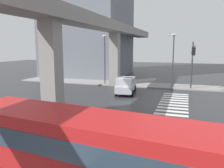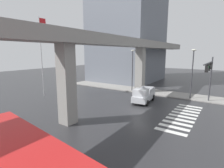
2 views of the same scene
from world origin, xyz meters
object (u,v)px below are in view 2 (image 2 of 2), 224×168
Objects in this scene: pickup_truck at (143,95)px; traffic_signal_mast at (209,71)px; street_lamp_near_corner at (192,68)px; street_lamp_mid_block at (132,65)px; flagpole at (42,52)px; fire_hydrant at (144,91)px.

traffic_signal_mast reaches higher than pickup_truck.
street_lamp_near_corner and street_lamp_mid_block have the same top height.
traffic_signal_mast is at bearing -69.24° from pickup_truck.
flagpole reaches higher than street_lamp_near_corner.
pickup_truck is 0.44× the size of flagpole.
street_lamp_mid_block reaches higher than fire_hydrant.
street_lamp_near_corner is 8.52× the size of fire_hydrant.
street_lamp_mid_block is (5.54, 4.64, 3.57)m from pickup_truck.
pickup_truck is 0.73× the size of street_lamp_mid_block.
traffic_signal_mast is at bearing -138.65° from street_lamp_near_corner.
street_lamp_near_corner is 8.31m from fire_hydrant.
traffic_signal_mast is 1.20× the size of street_lamp_mid_block.
street_lamp_mid_block reaches higher than traffic_signal_mast.
fire_hydrant is 0.07× the size of flagpole.
pickup_truck reaches higher than fire_hydrant.
street_lamp_near_corner reaches higher than traffic_signal_mast.
traffic_signal_mast reaches higher than fire_hydrant.
flagpole reaches higher than traffic_signal_mast.
fire_hydrant is (2.33, 9.61, -4.13)m from traffic_signal_mast.
street_lamp_near_corner is 9.65m from street_lamp_mid_block.
pickup_truck is 8.06m from street_lamp_mid_block.
street_lamp_mid_block is at bearing 77.22° from traffic_signal_mast.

